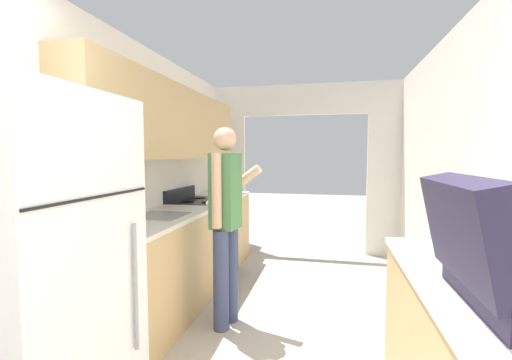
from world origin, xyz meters
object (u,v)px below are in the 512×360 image
object	(u,v)px
refrigerator	(37,273)
range_oven	(204,239)
suitcase	(506,260)
person	(225,220)
book_stack	(469,257)

from	to	relation	value
refrigerator	range_oven	world-z (taller)	refrigerator
range_oven	suitcase	size ratio (longest dim) A/B	1.75
person	suitcase	xyz separation A→B (m)	(1.46, -1.40, 0.19)
refrigerator	suitcase	bearing A→B (deg)	-1.40
person	book_stack	size ratio (longest dim) A/B	5.68
person	book_stack	bearing A→B (deg)	-110.33
range_oven	book_stack	distance (m)	2.91
book_stack	refrigerator	bearing A→B (deg)	-168.23
suitcase	book_stack	distance (m)	0.50
range_oven	book_stack	bearing A→B (deg)	-42.73
book_stack	person	bearing A→B (deg)	148.59
refrigerator	suitcase	xyz separation A→B (m)	(2.00, -0.05, 0.22)
refrigerator	book_stack	world-z (taller)	refrigerator
refrigerator	range_oven	bearing A→B (deg)	91.08
book_stack	suitcase	bearing A→B (deg)	-96.94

